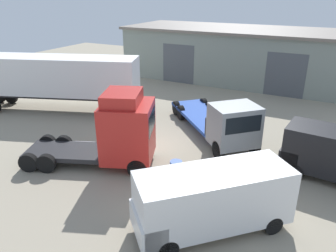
{
  "coord_description": "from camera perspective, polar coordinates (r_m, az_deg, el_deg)",
  "views": [
    {
      "loc": [
        8.47,
        -13.72,
        8.27
      ],
      "look_at": [
        1.1,
        0.46,
        1.6
      ],
      "focal_mm": 35.0,
      "sensor_mm": 36.0,
      "label": 1
    }
  ],
  "objects": [
    {
      "name": "traffic_cone",
      "position": [
        16.42,
        1.82,
        -6.59
      ],
      "size": [
        0.4,
        0.4,
        0.55
      ],
      "color": "black",
      "rests_on": "ground_plane"
    },
    {
      "name": "ground_plane",
      "position": [
        18.12,
        -3.76,
        -4.55
      ],
      "size": [
        60.0,
        60.0,
        0.0
      ],
      "primitive_type": "plane",
      "color": "gray"
    },
    {
      "name": "flatbed_truck_grey",
      "position": [
        18.9,
        9.61,
        0.64
      ],
      "size": [
        7.36,
        7.38,
        2.7
      ],
      "rotation": [
        0.0,
        0.0,
        -0.79
      ],
      "color": "gray",
      "rests_on": "ground_plane"
    },
    {
      "name": "tractor_unit_red",
      "position": [
        16.29,
        -8.7,
        -0.98
      ],
      "size": [
        6.9,
        4.74,
        3.87
      ],
      "rotation": [
        0.0,
        0.0,
        0.39
      ],
      "color": "red",
      "rests_on": "ground_plane"
    },
    {
      "name": "container_trailer_orange",
      "position": [
        25.01,
        -19.47,
        8.13
      ],
      "size": [
        12.22,
        6.56,
        3.96
      ],
      "rotation": [
        0.0,
        0.0,
        0.36
      ],
      "color": "silver",
      "rests_on": "ground_plane"
    },
    {
      "name": "delivery_van_white",
      "position": [
        12.1,
        7.24,
        -12.56
      ],
      "size": [
        5.45,
        5.43,
        2.42
      ],
      "rotation": [
        0.0,
        0.0,
        -2.36
      ],
      "color": "silver",
      "rests_on": "ground_plane"
    },
    {
      "name": "warehouse_building",
      "position": [
        33.35,
        12.61,
        12.1
      ],
      "size": [
        22.56,
        8.54,
        4.91
      ],
      "color": "gray",
      "rests_on": "ground_plane"
    },
    {
      "name": "oil_drum",
      "position": [
        15.54,
        1.4,
        -7.62
      ],
      "size": [
        0.58,
        0.58,
        0.88
      ],
      "color": "#33519E",
      "rests_on": "ground_plane"
    }
  ]
}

